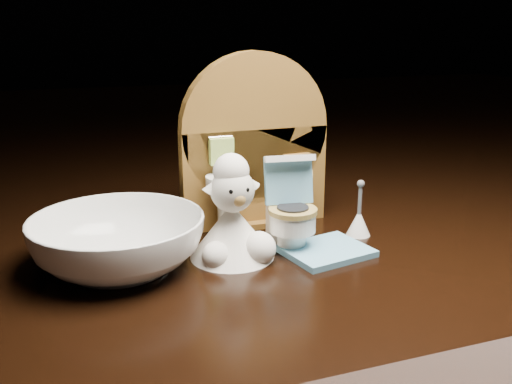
# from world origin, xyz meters

# --- Properties ---
(backdrop_panel) EXTENTS (0.13, 0.05, 0.15)m
(backdrop_panel) POSITION_xyz_m (-0.00, 0.06, 0.07)
(backdrop_panel) COLOR brown
(backdrop_panel) RESTS_ON ground
(toy_toilet) EXTENTS (0.04, 0.05, 0.08)m
(toy_toilet) POSITION_xyz_m (0.01, 0.00, 0.03)
(toy_toilet) COLOR white
(toy_toilet) RESTS_ON ground
(bath_mat) EXTENTS (0.07, 0.06, 0.00)m
(bath_mat) POSITION_xyz_m (0.03, -0.02, 0.00)
(bath_mat) COLOR #609EBD
(bath_mat) RESTS_ON ground
(toilet_brush) EXTENTS (0.02, 0.02, 0.05)m
(toilet_brush) POSITION_xyz_m (0.07, 0.01, 0.01)
(toilet_brush) COLOR white
(toilet_brush) RESTS_ON ground
(plush_lamb) EXTENTS (0.06, 0.06, 0.08)m
(plush_lamb) POSITION_xyz_m (-0.04, -0.00, 0.03)
(plush_lamb) COLOR white
(plush_lamb) RESTS_ON ground
(ceramic_bowl) EXTENTS (0.16, 0.16, 0.04)m
(ceramic_bowl) POSITION_xyz_m (-0.13, 0.01, 0.02)
(ceramic_bowl) COLOR white
(ceramic_bowl) RESTS_ON ground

